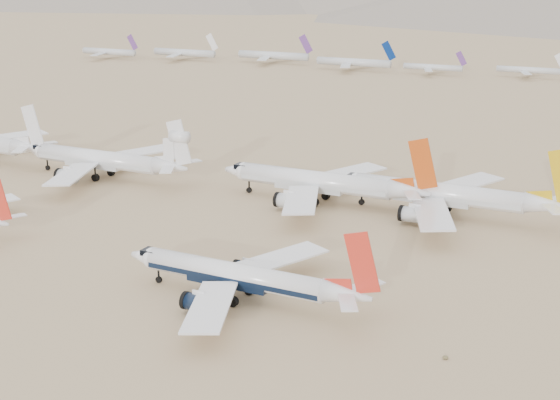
# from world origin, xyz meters

# --- Properties ---
(ground) EXTENTS (7000.00, 7000.00, 0.00)m
(ground) POSITION_xyz_m (0.00, 0.00, 0.00)
(ground) COLOR #8D7252
(ground) RESTS_ON ground
(main_airliner) EXTENTS (42.93, 41.93, 15.15)m
(main_airliner) POSITION_xyz_m (-10.05, 6.12, 4.16)
(main_airliner) COLOR white
(main_airliner) RESTS_ON ground
(row2_gold_tail) EXTENTS (50.00, 48.90, 17.80)m
(row2_gold_tail) POSITION_xyz_m (6.77, 65.43, 4.98)
(row2_gold_tail) COLOR white
(row2_gold_tail) RESTS_ON ground
(row2_orange_tail) EXTENTS (49.54, 48.46, 17.67)m
(row2_orange_tail) POSITION_xyz_m (-21.33, 62.53, 4.96)
(row2_orange_tail) COLOR white
(row2_orange_tail) RESTS_ON ground
(row2_white_trijet) EXTENTS (49.69, 48.56, 17.61)m
(row2_white_trijet) POSITION_xyz_m (-79.70, 57.26, 5.10)
(row2_white_trijet) COLOR white
(row2_white_trijet) RESTS_ON ground
(desert_scrub) EXTENTS (206.06, 121.67, 0.63)m
(desert_scrub) POSITION_xyz_m (-30.36, -24.48, 0.29)
(desert_scrub) COLOR brown
(desert_scrub) RESTS_ON ground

